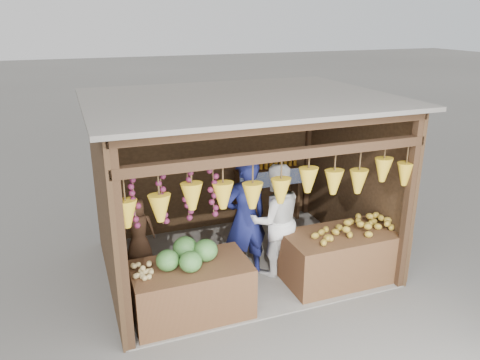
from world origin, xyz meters
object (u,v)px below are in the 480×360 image
at_px(counter_right, 343,256).
at_px(vendor_seated, 138,230).
at_px(counter_left, 191,290).
at_px(man_standing, 246,218).
at_px(woman_standing, 275,220).

distance_m(counter_right, vendor_seated, 3.02).
relative_size(counter_left, counter_right, 0.87).
bearing_deg(vendor_seated, man_standing, 172.48).
distance_m(counter_left, vendor_seated, 1.28).
distance_m(counter_right, man_standing, 1.55).
xyz_separation_m(counter_right, vendor_seated, (-2.81, 1.04, 0.43)).
relative_size(counter_left, vendor_seated, 1.57).
relative_size(counter_right, man_standing, 0.93).
bearing_deg(man_standing, woman_standing, 159.60).
xyz_separation_m(counter_right, man_standing, (-1.29, 0.65, 0.55)).
height_order(counter_left, vendor_seated, vendor_seated).
height_order(man_standing, vendor_seated, man_standing).
distance_m(man_standing, woman_standing, 0.45).
bearing_deg(vendor_seated, woman_standing, 172.77).
bearing_deg(woman_standing, counter_right, 150.23).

